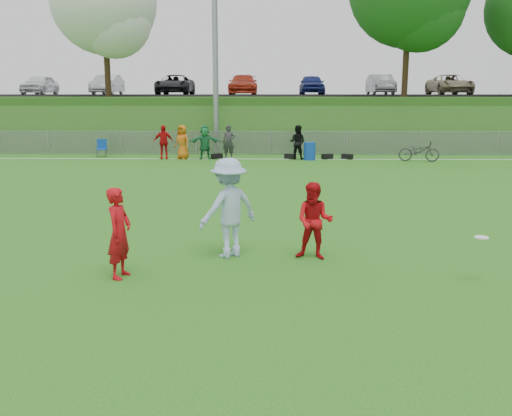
{
  "coord_description": "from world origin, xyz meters",
  "views": [
    {
      "loc": [
        -0.15,
        -10.55,
        3.36
      ],
      "look_at": [
        -0.39,
        0.5,
        1.08
      ],
      "focal_mm": 40.0,
      "sensor_mm": 36.0,
      "label": 1
    }
  ],
  "objects_px": {
    "player_red_left": "(119,233)",
    "player_blue": "(229,208)",
    "frisbee": "(482,237)",
    "player_red_center": "(314,221)",
    "bicycle": "(419,151)",
    "recycling_bin": "(309,151)"
  },
  "relations": [
    {
      "from": "player_red_left",
      "to": "player_blue",
      "type": "xyz_separation_m",
      "value": [
        1.89,
        1.39,
        0.18
      ]
    },
    {
      "from": "player_red_left",
      "to": "frisbee",
      "type": "bearing_deg",
      "value": -79.82
    },
    {
      "from": "player_red_left",
      "to": "bicycle",
      "type": "xyz_separation_m",
      "value": [
        10.01,
        17.8,
        -0.33
      ]
    },
    {
      "from": "player_red_left",
      "to": "player_blue",
      "type": "distance_m",
      "value": 2.36
    },
    {
      "from": "frisbee",
      "to": "recycling_bin",
      "type": "height_order",
      "value": "recycling_bin"
    },
    {
      "from": "recycling_bin",
      "to": "player_red_left",
      "type": "bearing_deg",
      "value": -104.51
    },
    {
      "from": "recycling_bin",
      "to": "bicycle",
      "type": "distance_m",
      "value": 5.29
    },
    {
      "from": "player_red_left",
      "to": "frisbee",
      "type": "height_order",
      "value": "player_red_left"
    },
    {
      "from": "player_red_left",
      "to": "player_blue",
      "type": "bearing_deg",
      "value": -42.02
    },
    {
      "from": "player_red_left",
      "to": "bicycle",
      "type": "distance_m",
      "value": 20.42
    },
    {
      "from": "player_red_left",
      "to": "recycling_bin",
      "type": "xyz_separation_m",
      "value": [
        4.74,
        18.33,
        -0.4
      ]
    },
    {
      "from": "player_red_center",
      "to": "recycling_bin",
      "type": "height_order",
      "value": "player_red_center"
    },
    {
      "from": "player_red_left",
      "to": "player_blue",
      "type": "height_order",
      "value": "player_blue"
    },
    {
      "from": "player_red_center",
      "to": "player_blue",
      "type": "xyz_separation_m",
      "value": [
        -1.74,
        0.14,
        0.23
      ]
    },
    {
      "from": "frisbee",
      "to": "bicycle",
      "type": "height_order",
      "value": "bicycle"
    },
    {
      "from": "player_blue",
      "to": "bicycle",
      "type": "distance_m",
      "value": 18.31
    },
    {
      "from": "player_red_left",
      "to": "player_red_center",
      "type": "xyz_separation_m",
      "value": [
        3.63,
        1.25,
        -0.05
      ]
    },
    {
      "from": "player_red_center",
      "to": "recycling_bin",
      "type": "xyz_separation_m",
      "value": [
        1.11,
        17.07,
        -0.35
      ]
    },
    {
      "from": "player_blue",
      "to": "bicycle",
      "type": "relative_size",
      "value": 1.07
    },
    {
      "from": "player_red_center",
      "to": "player_blue",
      "type": "relative_size",
      "value": 0.77
    },
    {
      "from": "player_blue",
      "to": "recycling_bin",
      "type": "xyz_separation_m",
      "value": [
        2.85,
        16.93,
        -0.58
      ]
    },
    {
      "from": "frisbee",
      "to": "recycling_bin",
      "type": "distance_m",
      "value": 18.58
    }
  ]
}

